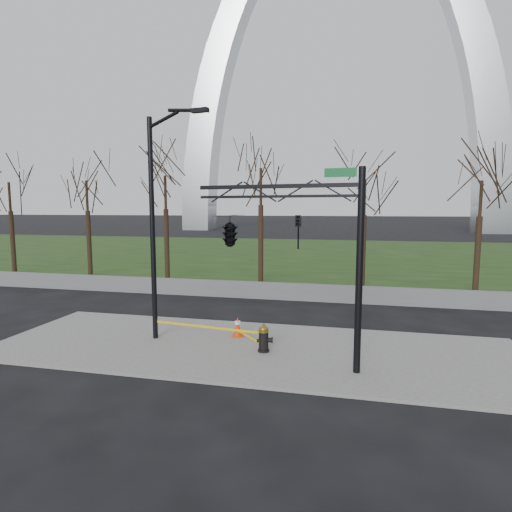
% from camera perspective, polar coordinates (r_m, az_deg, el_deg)
% --- Properties ---
extents(ground, '(500.00, 500.00, 0.00)m').
position_cam_1_polar(ground, '(14.55, -0.57, -12.85)').
color(ground, black).
rests_on(ground, ground).
extents(sidewalk, '(18.00, 6.00, 0.10)m').
position_cam_1_polar(sidewalk, '(14.53, -0.57, -12.66)').
color(sidewalk, slate).
rests_on(sidewalk, ground).
extents(grass_strip, '(120.00, 40.00, 0.06)m').
position_cam_1_polar(grass_strip, '(43.73, 8.56, 0.23)').
color(grass_strip, '#1A3513').
rests_on(grass_strip, ground).
extents(guardrail, '(60.00, 0.30, 0.90)m').
position_cam_1_polar(guardrail, '(22.02, 4.27, -4.92)').
color(guardrail, '#59595B').
rests_on(guardrail, ground).
extents(gateway_arch, '(66.00, 6.00, 65.00)m').
position_cam_1_polar(gateway_arch, '(92.62, 11.22, 23.88)').
color(gateway_arch, silver).
rests_on(gateway_arch, ground).
extents(tree_row, '(53.94, 4.00, 7.94)m').
position_cam_1_polar(tree_row, '(25.37, 14.63, 4.43)').
color(tree_row, black).
rests_on(tree_row, ground).
extents(fire_hydrant, '(0.59, 0.39, 0.95)m').
position_cam_1_polar(fire_hydrant, '(13.97, 1.11, -11.36)').
color(fire_hydrant, black).
rests_on(fire_hydrant, sidewalk).
extents(traffic_cone, '(0.45, 0.45, 0.75)m').
position_cam_1_polar(traffic_cone, '(15.56, -2.56, -9.72)').
color(traffic_cone, red).
rests_on(traffic_cone, sidewalk).
extents(street_light, '(2.38, 0.56, 8.21)m').
position_cam_1_polar(street_light, '(15.07, -13.48, 5.85)').
color(street_light, black).
rests_on(street_light, ground).
extents(traffic_signal_mast, '(5.06, 2.53, 6.00)m').
position_cam_1_polar(traffic_signal_mast, '(12.69, -0.46, 3.44)').
color(traffic_signal_mast, black).
rests_on(traffic_signal_mast, ground).
extents(caution_tape, '(4.18, 1.38, 0.48)m').
position_cam_1_polar(caution_tape, '(14.72, -4.99, -10.18)').
color(caution_tape, '#E1B90B').
rests_on(caution_tape, ground).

